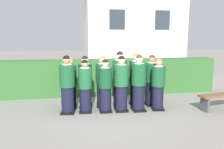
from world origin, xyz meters
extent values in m
plane|color=gray|center=(0.00, 0.00, 0.00)|extent=(60.00, 60.00, 0.00)
cylinder|color=black|center=(-1.32, 0.05, 0.38)|extent=(0.37, 0.37, 0.76)
cube|color=black|center=(-1.32, 0.05, 0.03)|extent=(0.45, 0.52, 0.05)
cylinder|color=#19512D|center=(-1.32, 0.05, 1.08)|extent=(0.43, 0.43, 0.63)
cylinder|color=white|center=(-1.32, 0.05, 1.40)|extent=(0.27, 0.27, 0.03)
cube|color=navy|center=(-1.29, 0.26, 1.21)|extent=(0.04, 0.02, 0.28)
sphere|color=tan|center=(-1.32, 0.05, 1.52)|extent=(0.22, 0.22, 0.22)
sphere|color=black|center=(-1.32, 0.05, 1.56)|extent=(0.20, 0.20, 0.20)
cylinder|color=black|center=(-0.82, 0.06, 0.35)|extent=(0.34, 0.34, 0.70)
cube|color=black|center=(-0.82, 0.06, 0.03)|extent=(0.38, 0.46, 0.05)
cylinder|color=#1E5B33|center=(-0.82, 0.06, 0.99)|extent=(0.40, 0.40, 0.58)
cylinder|color=white|center=(-0.82, 0.06, 1.29)|extent=(0.25, 0.25, 0.03)
cube|color=gold|center=(-0.80, 0.25, 1.11)|extent=(0.04, 0.01, 0.26)
sphere|color=tan|center=(-0.82, 0.06, 1.41)|extent=(0.20, 0.20, 0.20)
sphere|color=black|center=(-0.82, 0.06, 1.44)|extent=(0.18, 0.18, 0.18)
cube|color=white|center=(-0.80, 0.32, 0.91)|extent=(0.15, 0.02, 0.20)
cylinder|color=black|center=(-0.24, 0.00, 0.35)|extent=(0.34, 0.34, 0.71)
cube|color=black|center=(-0.24, 0.00, 0.03)|extent=(0.36, 0.45, 0.05)
cylinder|color=#144728|center=(-0.24, 0.00, 1.00)|extent=(0.40, 0.40, 0.58)
cylinder|color=white|center=(-0.24, 0.00, 1.30)|extent=(0.25, 0.25, 0.03)
cube|color=navy|center=(-0.23, 0.19, 1.12)|extent=(0.04, 0.01, 0.26)
sphere|color=beige|center=(-0.24, 0.00, 1.41)|extent=(0.20, 0.20, 0.20)
sphere|color=black|center=(-0.24, 0.00, 1.45)|extent=(0.18, 0.18, 0.18)
cylinder|color=black|center=(0.24, 0.00, 0.38)|extent=(0.36, 0.36, 0.75)
cube|color=black|center=(0.24, 0.00, 0.03)|extent=(0.39, 0.48, 0.05)
cylinder|color=#1E5B33|center=(0.24, 0.00, 1.06)|extent=(0.42, 0.42, 0.62)
cylinder|color=white|center=(0.24, 0.00, 1.38)|extent=(0.26, 0.26, 0.03)
cube|color=gold|center=(0.24, 0.20, 1.18)|extent=(0.04, 0.01, 0.27)
sphere|color=beige|center=(0.24, 0.00, 1.50)|extent=(0.21, 0.21, 0.21)
sphere|color=black|center=(0.24, 0.00, 1.53)|extent=(0.20, 0.20, 0.20)
cylinder|color=black|center=(0.74, -0.05, 0.38)|extent=(0.37, 0.37, 0.77)
cube|color=black|center=(0.74, -0.05, 0.03)|extent=(0.38, 0.48, 0.05)
cylinder|color=#19512D|center=(0.74, -0.05, 1.08)|extent=(0.43, 0.43, 0.63)
cylinder|color=white|center=(0.74, -0.05, 1.40)|extent=(0.27, 0.27, 0.03)
cube|color=gold|center=(0.75, 0.15, 1.21)|extent=(0.04, 0.01, 0.28)
sphere|color=beige|center=(0.74, -0.05, 1.53)|extent=(0.22, 0.22, 0.22)
sphere|color=#472D19|center=(0.74, -0.05, 1.56)|extent=(0.20, 0.20, 0.20)
cylinder|color=black|center=(1.34, -0.06, 0.36)|extent=(0.34, 0.34, 0.71)
cube|color=black|center=(1.34, -0.06, 0.03)|extent=(0.42, 0.49, 0.05)
cylinder|color=#19512D|center=(1.34, -0.06, 1.01)|extent=(0.40, 0.40, 0.59)
cylinder|color=white|center=(1.34, -0.06, 1.31)|extent=(0.25, 0.25, 0.03)
cube|color=navy|center=(1.37, 0.13, 1.13)|extent=(0.04, 0.02, 0.26)
sphere|color=tan|center=(1.34, -0.06, 1.43)|extent=(0.20, 0.20, 0.20)
sphere|color=olive|center=(1.34, -0.06, 1.46)|extent=(0.19, 0.19, 0.19)
cube|color=white|center=(1.38, 0.20, 0.92)|extent=(0.15, 0.03, 0.20)
cylinder|color=black|center=(-1.25, 0.58, 0.36)|extent=(0.35, 0.35, 0.72)
cube|color=black|center=(-1.25, 0.58, 0.03)|extent=(0.37, 0.46, 0.05)
cylinder|color=#1E5B33|center=(-1.25, 0.58, 1.02)|extent=(0.41, 0.41, 0.60)
cylinder|color=white|center=(-1.25, 0.58, 1.33)|extent=(0.25, 0.25, 0.03)
cube|color=gold|center=(-1.25, 0.78, 1.14)|extent=(0.04, 0.01, 0.26)
sphere|color=tan|center=(-1.25, 0.58, 1.44)|extent=(0.20, 0.20, 0.20)
sphere|color=olive|center=(-1.25, 0.58, 1.48)|extent=(0.19, 0.19, 0.19)
cylinder|color=black|center=(-0.79, 0.58, 0.37)|extent=(0.35, 0.35, 0.73)
cube|color=black|center=(-0.79, 0.58, 0.03)|extent=(0.43, 0.50, 0.05)
cylinder|color=#144728|center=(-0.79, 0.58, 1.04)|extent=(0.42, 0.42, 0.61)
cylinder|color=white|center=(-0.79, 0.58, 1.35)|extent=(0.26, 0.26, 0.03)
cube|color=gold|center=(-0.76, 0.78, 1.16)|extent=(0.04, 0.02, 0.27)
sphere|color=tan|center=(-0.79, 0.58, 1.47)|extent=(0.21, 0.21, 0.21)
sphere|color=black|center=(-0.79, 0.58, 1.50)|extent=(0.19, 0.19, 0.19)
cube|color=white|center=(-0.75, 0.85, 0.95)|extent=(0.15, 0.03, 0.20)
cylinder|color=black|center=(-0.26, 0.55, 0.37)|extent=(0.35, 0.35, 0.74)
cube|color=black|center=(-0.26, 0.55, 0.03)|extent=(0.41, 0.49, 0.05)
cylinder|color=#19512D|center=(-0.26, 0.55, 1.04)|extent=(0.42, 0.42, 0.61)
cylinder|color=white|center=(-0.26, 0.55, 1.35)|extent=(0.26, 0.26, 0.03)
cube|color=#236038|center=(-0.24, 0.75, 1.16)|extent=(0.04, 0.01, 0.27)
sphere|color=beige|center=(-0.26, 0.55, 1.47)|extent=(0.21, 0.21, 0.21)
sphere|color=olive|center=(-0.26, 0.55, 1.50)|extent=(0.19, 0.19, 0.19)
cylinder|color=black|center=(0.29, 0.50, 0.40)|extent=(0.38, 0.38, 0.79)
cube|color=black|center=(0.29, 0.50, 0.03)|extent=(0.46, 0.54, 0.05)
cylinder|color=#1E5B33|center=(0.29, 0.50, 1.12)|extent=(0.45, 0.45, 0.66)
cylinder|color=white|center=(0.29, 0.50, 1.46)|extent=(0.28, 0.28, 0.03)
cube|color=#236038|center=(0.32, 0.71, 1.25)|extent=(0.04, 0.02, 0.29)
sphere|color=beige|center=(0.29, 0.50, 1.58)|extent=(0.22, 0.22, 0.22)
sphere|color=black|center=(0.29, 0.50, 1.62)|extent=(0.21, 0.21, 0.21)
cylinder|color=black|center=(0.81, 0.47, 0.39)|extent=(0.37, 0.37, 0.77)
cube|color=black|center=(0.81, 0.47, 0.03)|extent=(0.39, 0.48, 0.05)
cylinder|color=#144728|center=(0.81, 0.47, 1.09)|extent=(0.44, 0.44, 0.64)
cylinder|color=white|center=(0.81, 0.47, 1.42)|extent=(0.27, 0.27, 0.03)
cube|color=#236038|center=(0.81, 0.68, 1.22)|extent=(0.04, 0.01, 0.28)
sphere|color=beige|center=(0.81, 0.47, 1.54)|extent=(0.22, 0.22, 0.22)
sphere|color=olive|center=(0.81, 0.47, 1.58)|extent=(0.20, 0.20, 0.20)
cube|color=white|center=(0.81, 0.75, 1.00)|extent=(0.15, 0.01, 0.20)
cylinder|color=black|center=(1.30, 0.43, 0.37)|extent=(0.36, 0.36, 0.74)
cube|color=black|center=(1.30, 0.43, 0.03)|extent=(0.37, 0.46, 0.05)
cylinder|color=#19512D|center=(1.30, 0.43, 1.05)|extent=(0.42, 0.42, 0.61)
cylinder|color=white|center=(1.30, 0.43, 1.36)|extent=(0.26, 0.26, 0.03)
cube|color=gold|center=(1.30, 0.63, 1.17)|extent=(0.04, 0.01, 0.27)
sphere|color=tan|center=(1.30, 0.43, 1.48)|extent=(0.21, 0.21, 0.21)
sphere|color=#472D19|center=(1.30, 0.43, 1.52)|extent=(0.19, 0.19, 0.19)
cube|color=#33662D|center=(0.00, 2.06, 0.67)|extent=(8.57, 0.70, 1.33)
cube|color=silver|center=(2.70, 8.93, 2.53)|extent=(6.01, 4.49, 5.06)
cube|color=#2D3842|center=(1.35, 6.66, 3.14)|extent=(0.90, 0.04, 1.10)
cube|color=#2D3842|center=(4.05, 6.66, 3.14)|extent=(0.90, 0.04, 1.10)
cube|color=brown|center=(3.18, -0.39, 0.45)|extent=(1.44, 0.60, 0.06)
cube|color=#4C4C51|center=(2.64, -0.48, 0.21)|extent=(0.13, 0.33, 0.42)
camera|label=1|loc=(-1.10, -6.42, 2.17)|focal=36.70mm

